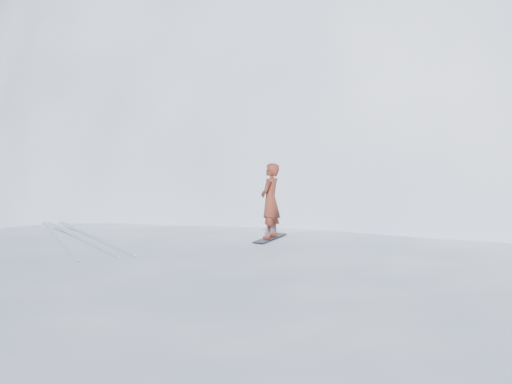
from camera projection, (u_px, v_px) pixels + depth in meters
near_ridge at (207, 335)px, 14.36m from camera, size 36.00×28.00×4.80m
summit_peak at (386, 204)px, 43.30m from camera, size 60.00×56.00×56.00m
peak_shoulder at (272, 223)px, 33.39m from camera, size 28.00×24.00×18.00m
wind_bumps at (152, 356)px, 12.98m from camera, size 16.00×14.40×1.00m
snowboard at (270, 238)px, 14.47m from camera, size 1.31×1.26×0.03m
snowboarder at (270, 201)px, 14.39m from camera, size 0.81×0.80×1.89m
board_tracks at (76, 236)px, 14.67m from camera, size 1.84×5.98×0.04m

